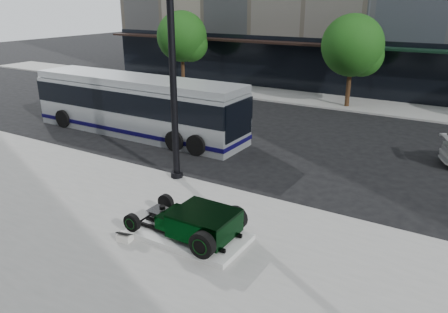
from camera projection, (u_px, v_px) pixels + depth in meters
The scene contains 8 objects.
ground at pixel (231, 168), 18.17m from camera, with size 120.00×120.00×0.00m, color black.
sidewalk_far at pixel (336, 102), 29.39m from camera, with size 70.00×4.00×0.12m, color gray.
street_trees at pixel (355, 48), 26.82m from camera, with size 29.80×3.80×5.70m.
display_plinth at pixel (189, 235), 12.64m from camera, with size 3.40×1.80×0.15m, color silver.
hot_rod at pixel (198, 222), 12.30m from camera, with size 3.22×2.00×0.81m.
info_plaque at pixel (125, 237), 12.42m from camera, with size 0.45×0.37×0.31m.
lamppost at pixel (173, 75), 15.58m from camera, with size 0.47×0.47×8.49m.
transit_bus at pixel (137, 105), 22.38m from camera, with size 12.12×2.88×2.92m.
Camera 1 is at (8.54, -14.61, 6.64)m, focal length 35.00 mm.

